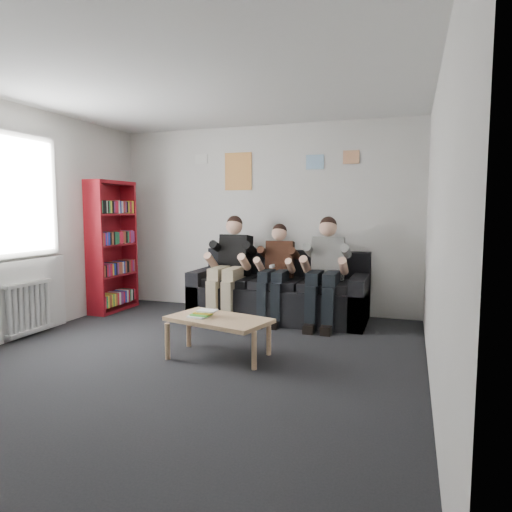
{
  "coord_description": "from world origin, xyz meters",
  "views": [
    {
      "loc": [
        2.06,
        -3.91,
        1.49
      ],
      "look_at": [
        0.28,
        1.3,
        0.93
      ],
      "focal_mm": 32.0,
      "sensor_mm": 36.0,
      "label": 1
    }
  ],
  "objects_px": {
    "bookshelf": "(113,246)",
    "person_left": "(230,267)",
    "person_right": "(325,271)",
    "coffee_table": "(219,322)",
    "person_middle": "(276,272)",
    "sofa": "(280,294)"
  },
  "relations": [
    {
      "from": "sofa",
      "to": "person_left",
      "type": "height_order",
      "value": "person_left"
    },
    {
      "from": "person_middle",
      "to": "bookshelf",
      "type": "bearing_deg",
      "value": 176.39
    },
    {
      "from": "sofa",
      "to": "bookshelf",
      "type": "xyz_separation_m",
      "value": [
        -2.45,
        -0.33,
        0.62
      ]
    },
    {
      "from": "sofa",
      "to": "bookshelf",
      "type": "height_order",
      "value": "bookshelf"
    },
    {
      "from": "coffee_table",
      "to": "person_middle",
      "type": "distance_m",
      "value": 1.65
    },
    {
      "from": "coffee_table",
      "to": "person_left",
      "type": "xyz_separation_m",
      "value": [
        -0.54,
        1.62,
        0.34
      ]
    },
    {
      "from": "sofa",
      "to": "person_middle",
      "type": "height_order",
      "value": "person_middle"
    },
    {
      "from": "sofa",
      "to": "person_right",
      "type": "relative_size",
      "value": 1.69
    },
    {
      "from": "person_left",
      "to": "person_middle",
      "type": "height_order",
      "value": "person_left"
    },
    {
      "from": "coffee_table",
      "to": "person_left",
      "type": "bearing_deg",
      "value": 108.37
    },
    {
      "from": "sofa",
      "to": "bookshelf",
      "type": "bearing_deg",
      "value": -172.24
    },
    {
      "from": "bookshelf",
      "to": "person_left",
      "type": "relative_size",
      "value": 1.35
    },
    {
      "from": "coffee_table",
      "to": "person_middle",
      "type": "xyz_separation_m",
      "value": [
        0.12,
        1.62,
        0.3
      ]
    },
    {
      "from": "person_middle",
      "to": "coffee_table",
      "type": "bearing_deg",
      "value": -100.91
    },
    {
      "from": "sofa",
      "to": "person_left",
      "type": "distance_m",
      "value": 0.79
    },
    {
      "from": "bookshelf",
      "to": "person_right",
      "type": "height_order",
      "value": "bookshelf"
    },
    {
      "from": "person_middle",
      "to": "person_right",
      "type": "height_order",
      "value": "person_right"
    },
    {
      "from": "bookshelf",
      "to": "person_left",
      "type": "distance_m",
      "value": 1.82
    },
    {
      "from": "person_right",
      "to": "coffee_table",
      "type": "bearing_deg",
      "value": -120.42
    },
    {
      "from": "sofa",
      "to": "bookshelf",
      "type": "distance_m",
      "value": 2.55
    },
    {
      "from": "bookshelf",
      "to": "coffee_table",
      "type": "xyz_separation_m",
      "value": [
        2.33,
        -1.49,
        -0.59
      ]
    },
    {
      "from": "coffee_table",
      "to": "person_left",
      "type": "relative_size",
      "value": 0.72
    }
  ]
}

